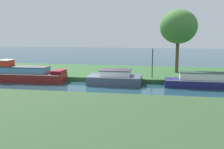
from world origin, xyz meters
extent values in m
plane|color=#1D3D4A|center=(0.00, 0.00, 0.00)|extent=(120.00, 120.00, 0.00)
cube|color=#2B5529|center=(0.00, 7.00, 0.20)|extent=(72.00, 10.00, 0.40)
cube|color=#2C4828|center=(0.00, -9.00, 0.20)|extent=(72.00, 10.00, 0.40)
cube|color=maroon|center=(-7.04, 1.20, 0.42)|extent=(7.34, 2.03, 0.84)
cube|color=white|center=(-7.04, 1.20, 0.80)|extent=(7.19, 2.06, 0.07)
cube|color=#5295BC|center=(-7.34, 1.20, 1.11)|extent=(4.68, 1.54, 0.55)
cube|color=#2B3130|center=(-7.34, 1.20, 1.42)|extent=(4.78, 1.62, 0.06)
cube|color=red|center=(-9.20, 1.20, 1.70)|extent=(0.96, 1.30, 0.61)
cube|color=beige|center=(-9.20, 1.20, 2.03)|extent=(1.06, 1.38, 0.06)
cube|color=maroon|center=(-3.86, 1.20, 1.01)|extent=(0.97, 1.70, 0.33)
cube|color=navy|center=(9.29, 1.20, 0.35)|extent=(6.68, 1.42, 0.69)
cube|color=white|center=(9.29, 1.20, 0.65)|extent=(6.54, 1.45, 0.07)
cube|color=beige|center=(9.79, 1.20, 0.98)|extent=(5.14, 1.08, 0.57)
cube|color=#243431|center=(9.79, 1.20, 1.29)|extent=(5.24, 1.13, 0.06)
cube|color=#404A5C|center=(1.50, 1.20, 0.42)|extent=(4.79, 2.36, 0.83)
cube|color=white|center=(1.50, 1.20, 0.79)|extent=(4.69, 2.39, 0.07)
cube|color=white|center=(1.59, 1.20, 1.06)|extent=(2.65, 1.79, 0.46)
cube|color=#2A2430|center=(1.59, 1.20, 1.32)|extent=(2.75, 1.89, 0.06)
cylinder|color=brown|center=(7.30, 6.88, 2.36)|extent=(0.36, 0.36, 3.91)
ellipsoid|color=#417332|center=(7.30, 6.52, 5.29)|extent=(3.85, 4.69, 3.55)
cylinder|color=#333338|center=(4.79, 3.29, 1.75)|extent=(0.10, 0.10, 2.70)
sphere|color=white|center=(4.79, 3.29, 3.22)|extent=(0.24, 0.24, 0.24)
cylinder|color=#4C3125|center=(2.46, 2.71, 0.81)|extent=(0.15, 0.15, 0.81)
camera|label=1|loc=(5.46, -21.87, 4.65)|focal=42.00mm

